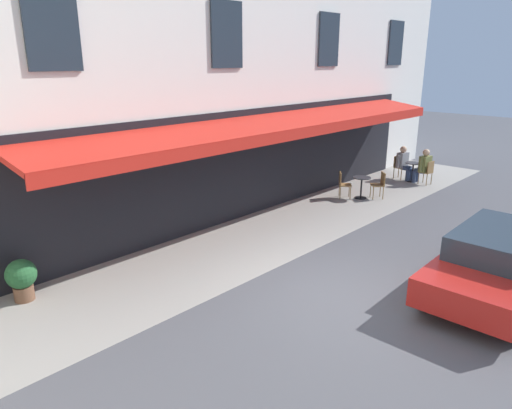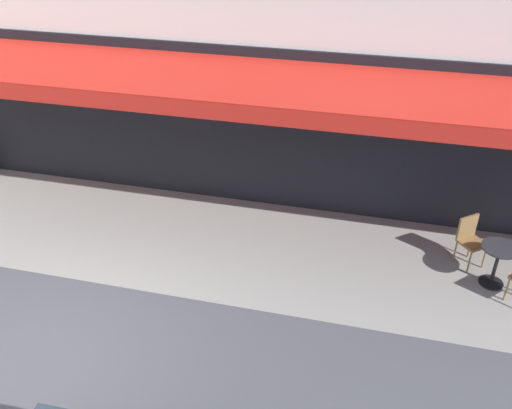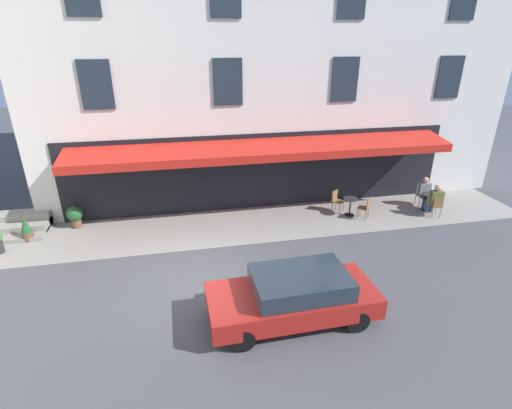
{
  "view_description": "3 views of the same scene",
  "coord_description": "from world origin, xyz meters",
  "px_view_note": "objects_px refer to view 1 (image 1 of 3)",
  "views": [
    {
      "loc": [
        7.3,
        4.57,
        4.58
      ],
      "look_at": [
        -0.94,
        -3.22,
        1.04
      ],
      "focal_mm": 32.67,
      "sensor_mm": 36.0,
      "label": 1
    },
    {
      "loc": [
        -4.24,
        4.53,
        6.03
      ],
      "look_at": [
        -2.53,
        -2.44,
        1.54
      ],
      "focal_mm": 38.97,
      "sensor_mm": 36.0,
      "label": 2
    },
    {
      "loc": [
        0.26,
        9.84,
        6.75
      ],
      "look_at": [
        -2.4,
        -3.28,
        0.86
      ],
      "focal_mm": 26.8,
      "sensor_mm": 36.0,
      "label": 3
    }
  ],
  "objects_px": {
    "cafe_chair_wicker_corner_left": "(380,183)",
    "cafe_chair_wicker_kerbside": "(399,165)",
    "cafe_table_near_entrance": "(361,185)",
    "seated_patron_in_olive": "(423,165)",
    "seated_companion_in_grey": "(404,162)",
    "cafe_table_mid_terrace": "(413,169)",
    "cafe_chair_wicker_back_row": "(428,171)",
    "cafe_chair_wicker_by_window": "(343,183)",
    "potted_plant_under_sign": "(22,277)",
    "parked_car_red": "(499,261)"
  },
  "relations": [
    {
      "from": "cafe_chair_wicker_corner_left",
      "to": "potted_plant_under_sign",
      "type": "bearing_deg",
      "value": -7.83
    },
    {
      "from": "cafe_table_near_entrance",
      "to": "seated_patron_in_olive",
      "type": "relative_size",
      "value": 0.56
    },
    {
      "from": "cafe_chair_wicker_kerbside",
      "to": "seated_patron_in_olive",
      "type": "bearing_deg",
      "value": 83.94
    },
    {
      "from": "cafe_table_near_entrance",
      "to": "cafe_table_mid_terrace",
      "type": "height_order",
      "value": "same"
    },
    {
      "from": "cafe_chair_wicker_back_row",
      "to": "cafe_chair_wicker_by_window",
      "type": "bearing_deg",
      "value": -19.76
    },
    {
      "from": "cafe_table_mid_terrace",
      "to": "parked_car_red",
      "type": "distance_m",
      "value": 9.2
    },
    {
      "from": "cafe_chair_wicker_back_row",
      "to": "cafe_chair_wicker_kerbside",
      "type": "distance_m",
      "value": 1.26
    },
    {
      "from": "cafe_chair_wicker_back_row",
      "to": "potted_plant_under_sign",
      "type": "bearing_deg",
      "value": -7.89
    },
    {
      "from": "cafe_chair_wicker_by_window",
      "to": "seated_patron_in_olive",
      "type": "bearing_deg",
      "value": 163.32
    },
    {
      "from": "cafe_chair_wicker_kerbside",
      "to": "potted_plant_under_sign",
      "type": "bearing_deg",
      "value": -2.81
    },
    {
      "from": "parked_car_red",
      "to": "seated_companion_in_grey",
      "type": "bearing_deg",
      "value": -142.46
    },
    {
      "from": "cafe_table_near_entrance",
      "to": "parked_car_red",
      "type": "bearing_deg",
      "value": 53.97
    },
    {
      "from": "cafe_chair_wicker_kerbside",
      "to": "seated_companion_in_grey",
      "type": "height_order",
      "value": "seated_companion_in_grey"
    },
    {
      "from": "cafe_table_near_entrance",
      "to": "seated_patron_in_olive",
      "type": "bearing_deg",
      "value": 169.26
    },
    {
      "from": "cafe_table_near_entrance",
      "to": "cafe_chair_wicker_back_row",
      "type": "relative_size",
      "value": 0.82
    },
    {
      "from": "cafe_chair_wicker_corner_left",
      "to": "cafe_chair_wicker_back_row",
      "type": "bearing_deg",
      "value": 171.87
    },
    {
      "from": "cafe_table_near_entrance",
      "to": "seated_companion_in_grey",
      "type": "relative_size",
      "value": 0.57
    },
    {
      "from": "cafe_chair_wicker_corner_left",
      "to": "cafe_chair_wicker_by_window",
      "type": "relative_size",
      "value": 1.0
    },
    {
      "from": "seated_companion_in_grey",
      "to": "seated_patron_in_olive",
      "type": "bearing_deg",
      "value": 83.87
    },
    {
      "from": "cafe_chair_wicker_kerbside",
      "to": "seated_companion_in_grey",
      "type": "xyz_separation_m",
      "value": [
        0.02,
        0.21,
        0.16
      ]
    },
    {
      "from": "seated_patron_in_olive",
      "to": "cafe_table_mid_terrace",
      "type": "bearing_deg",
      "value": -96.51
    },
    {
      "from": "cafe_chair_wicker_corner_left",
      "to": "seated_companion_in_grey",
      "type": "bearing_deg",
      "value": -168.16
    },
    {
      "from": "cafe_chair_wicker_back_row",
      "to": "seated_companion_in_grey",
      "type": "xyz_separation_m",
      "value": [
        -0.11,
        -1.04,
        0.16
      ]
    },
    {
      "from": "cafe_chair_wicker_corner_left",
      "to": "cafe_chair_wicker_kerbside",
      "type": "bearing_deg",
      "value": -164.39
    },
    {
      "from": "potted_plant_under_sign",
      "to": "cafe_chair_wicker_corner_left",
      "type": "bearing_deg",
      "value": 172.17
    },
    {
      "from": "cafe_table_near_entrance",
      "to": "potted_plant_under_sign",
      "type": "bearing_deg",
      "value": -5.84
    },
    {
      "from": "potted_plant_under_sign",
      "to": "parked_car_red",
      "type": "relative_size",
      "value": 0.2
    },
    {
      "from": "cafe_table_mid_terrace",
      "to": "potted_plant_under_sign",
      "type": "bearing_deg",
      "value": -5.35
    },
    {
      "from": "cafe_table_near_entrance",
      "to": "parked_car_red",
      "type": "distance_m",
      "value": 6.91
    },
    {
      "from": "cafe_table_near_entrance",
      "to": "cafe_chair_wicker_kerbside",
      "type": "xyz_separation_m",
      "value": [
        -3.47,
        -0.4,
        0.06
      ]
    },
    {
      "from": "cafe_chair_wicker_back_row",
      "to": "seated_companion_in_grey",
      "type": "relative_size",
      "value": 0.69
    },
    {
      "from": "cafe_table_mid_terrace",
      "to": "seated_patron_in_olive",
      "type": "height_order",
      "value": "seated_patron_in_olive"
    },
    {
      "from": "cafe_chair_wicker_by_window",
      "to": "potted_plant_under_sign",
      "type": "height_order",
      "value": "cafe_chair_wicker_by_window"
    },
    {
      "from": "seated_patron_in_olive",
      "to": "potted_plant_under_sign",
      "type": "height_order",
      "value": "seated_patron_in_olive"
    },
    {
      "from": "cafe_table_mid_terrace",
      "to": "cafe_chair_wicker_back_row",
      "type": "distance_m",
      "value": 0.63
    },
    {
      "from": "cafe_chair_wicker_by_window",
      "to": "potted_plant_under_sign",
      "type": "xyz_separation_m",
      "value": [
        10.39,
        -0.61,
        -0.06
      ]
    },
    {
      "from": "cafe_chair_wicker_by_window",
      "to": "parked_car_red",
      "type": "height_order",
      "value": "parked_car_red"
    },
    {
      "from": "seated_patron_in_olive",
      "to": "potted_plant_under_sign",
      "type": "xyz_separation_m",
      "value": [
        14.15,
        -1.74,
        -0.23
      ]
    },
    {
      "from": "seated_companion_in_grey",
      "to": "parked_car_red",
      "type": "height_order",
      "value": "parked_car_red"
    },
    {
      "from": "cafe_chair_wicker_back_row",
      "to": "potted_plant_under_sign",
      "type": "xyz_separation_m",
      "value": [
        14.12,
        -1.96,
        -0.06
      ]
    },
    {
      "from": "cafe_chair_wicker_corner_left",
      "to": "seated_patron_in_olive",
      "type": "height_order",
      "value": "seated_patron_in_olive"
    },
    {
      "from": "seated_patron_in_olive",
      "to": "seated_companion_in_grey",
      "type": "xyz_separation_m",
      "value": [
        -0.09,
        -0.83,
        -0.01
      ]
    },
    {
      "from": "cafe_chair_wicker_back_row",
      "to": "potted_plant_under_sign",
      "type": "relative_size",
      "value": 1.06
    },
    {
      "from": "cafe_chair_wicker_corner_left",
      "to": "seated_patron_in_olive",
      "type": "distance_m",
      "value": 2.92
    },
    {
      "from": "parked_car_red",
      "to": "cafe_table_mid_terrace",
      "type": "bearing_deg",
      "value": -144.35
    },
    {
      "from": "cafe_chair_wicker_by_window",
      "to": "seated_patron_in_olive",
      "type": "xyz_separation_m",
      "value": [
        -3.76,
        1.13,
        0.17
      ]
    },
    {
      "from": "cafe_chair_wicker_corner_left",
      "to": "seated_companion_in_grey",
      "type": "height_order",
      "value": "seated_companion_in_grey"
    },
    {
      "from": "cafe_chair_wicker_by_window",
      "to": "cafe_chair_wicker_kerbside",
      "type": "relative_size",
      "value": 1.0
    },
    {
      "from": "cafe_table_near_entrance",
      "to": "parked_car_red",
      "type": "height_order",
      "value": "parked_car_red"
    },
    {
      "from": "cafe_table_near_entrance",
      "to": "cafe_chair_wicker_corner_left",
      "type": "height_order",
      "value": "cafe_chair_wicker_corner_left"
    }
  ]
}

